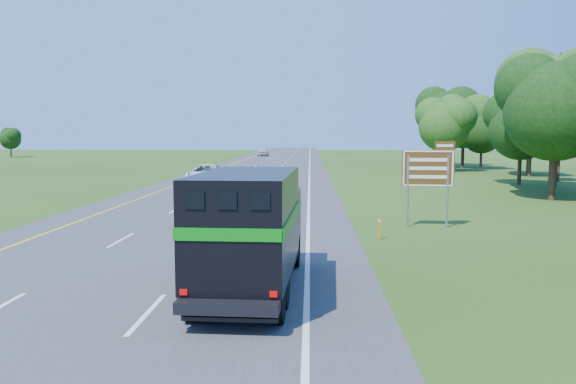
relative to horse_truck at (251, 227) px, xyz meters
name	(u,v)px	position (x,y,z in m)	size (l,w,h in m)	color
ground	(26,347)	(-4.03, -3.95, -1.74)	(300.00, 300.00, 0.00)	#2B4211
road	(259,173)	(-4.03, 46.05, -1.72)	(15.00, 260.00, 0.04)	#38383A
lane_markings	(259,173)	(-4.03, 46.05, -1.70)	(11.15, 260.00, 0.01)	yellow
horse_truck	(251,227)	(0.00, 0.00, 0.00)	(2.53, 7.27, 3.18)	black
white_suv	(207,174)	(-7.10, 31.98, -0.86)	(2.80, 6.08, 1.69)	silver
far_car	(263,152)	(-7.89, 97.58, -0.83)	(2.06, 5.11, 1.74)	silver
exit_sign	(429,172)	(6.85, 10.85, 0.77)	(2.28, 0.30, 3.87)	gray
delineator	(379,227)	(4.29, 7.76, -1.22)	(0.08, 0.04, 0.97)	orange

